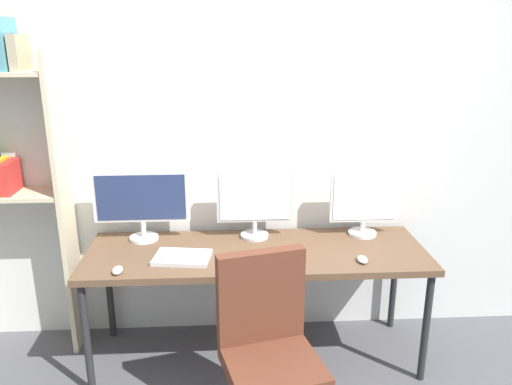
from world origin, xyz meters
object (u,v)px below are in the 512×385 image
object	(u,v)px
mouse_left_side	(362,259)
mouse_right_side	(118,270)
office_chair	(269,372)
monitor_left	(142,201)
monitor_right	(364,202)
keyboard_main	(259,265)
desk	(256,258)
laptop_closed	(182,257)
monitor_center	(254,202)

from	to	relation	value
mouse_left_side	mouse_right_side	distance (m)	1.37
office_chair	monitor_left	world-z (taller)	monitor_left
monitor_right	keyboard_main	size ratio (longest dim) A/B	1.36
office_chair	keyboard_main	size ratio (longest dim) A/B	3.05
office_chair	monitor_left	bearing A→B (deg)	128.24
desk	laptop_closed	bearing A→B (deg)	-166.52
mouse_left_side	monitor_right	bearing A→B (deg)	75.31
monitor_center	monitor_right	world-z (taller)	monitor_center
monitor_left	laptop_closed	size ratio (longest dim) A/B	1.86
desk	keyboard_main	distance (m)	0.24
office_chair	keyboard_main	world-z (taller)	office_chair
keyboard_main	monitor_center	bearing A→B (deg)	90.00
mouse_left_side	office_chair	bearing A→B (deg)	-138.87
monitor_right	mouse_left_side	xyz separation A→B (m)	(-0.11, -0.41, -0.21)
mouse_right_side	laptop_closed	bearing A→B (deg)	24.32
monitor_right	keyboard_main	bearing A→B (deg)	-147.85
office_chair	laptop_closed	distance (m)	0.83
monitor_left	mouse_right_side	size ratio (longest dim) A/B	6.19
office_chair	monitor_right	bearing A→B (deg)	53.21
monitor_right	mouse_right_side	bearing A→B (deg)	-162.37
desk	monitor_center	bearing A→B (deg)	90.00
monitor_left	keyboard_main	distance (m)	0.87
mouse_right_side	monitor_center	bearing A→B (deg)	31.22
keyboard_main	office_chair	bearing A→B (deg)	-87.76
monitor_center	mouse_right_side	distance (m)	0.93
keyboard_main	monitor_right	bearing A→B (deg)	32.15
desk	office_chair	bearing A→B (deg)	-88.49
desk	monitor_center	world-z (taller)	monitor_center
office_chair	keyboard_main	bearing A→B (deg)	92.24
monitor_right	keyboard_main	distance (m)	0.86
keyboard_main	mouse_right_side	xyz separation A→B (m)	(-0.78, -0.03, 0.01)
monitor_left	keyboard_main	bearing A→B (deg)	-32.16
laptop_closed	keyboard_main	bearing A→B (deg)	-7.63
monitor_center	mouse_right_side	xyz separation A→B (m)	(-0.78, -0.47, -0.22)
desk	monitor_right	xyz separation A→B (m)	(0.70, 0.21, 0.28)
monitor_right	mouse_right_side	xyz separation A→B (m)	(-1.48, -0.47, -0.21)
keyboard_main	mouse_right_side	bearing A→B (deg)	-177.93
mouse_left_side	laptop_closed	bearing A→B (deg)	174.72
monitor_left	monitor_center	bearing A→B (deg)	-0.00
monitor_right	mouse_left_side	distance (m)	0.47
desk	laptop_closed	xyz separation A→B (m)	(-0.44, -0.10, 0.06)
monitor_right	mouse_left_side	world-z (taller)	monitor_right
monitor_left	monitor_right	world-z (taller)	monitor_left
keyboard_main	mouse_left_side	size ratio (longest dim) A/B	3.38
mouse_left_side	monitor_center	bearing A→B (deg)	145.29
keyboard_main	mouse_left_side	world-z (taller)	mouse_left_side
keyboard_main	desk	bearing A→B (deg)	90.00
desk	keyboard_main	world-z (taller)	keyboard_main
desk	monitor_left	world-z (taller)	monitor_left
laptop_closed	office_chair	bearing A→B (deg)	-44.40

